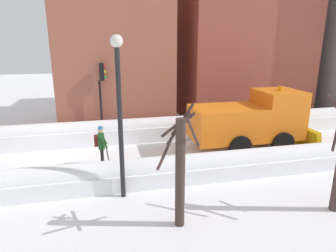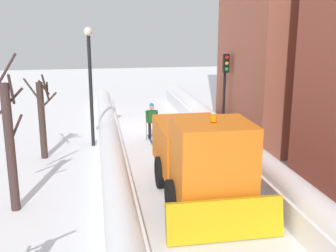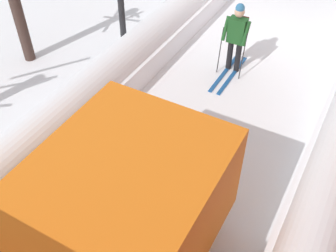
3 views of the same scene
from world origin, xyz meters
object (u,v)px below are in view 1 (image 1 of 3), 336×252
street_lamp (119,100)px  plow_truck (252,120)px  skier (101,144)px  traffic_light_pole (102,87)px  bare_tree_near (180,169)px

street_lamp → plow_truck: bearing=117.6°
skier → street_lamp: street_lamp is taller
traffic_light_pole → bare_tree_near: 8.84m
skier → traffic_light_pole: traffic_light_pole is taller
plow_truck → skier: 7.34m
plow_truck → bare_tree_near: bare_tree_near is taller
bare_tree_near → traffic_light_pole: bearing=-167.1°
bare_tree_near → plow_truck: bearing=136.9°
skier → bare_tree_near: size_ratio=0.50×
plow_truck → skier: size_ratio=3.31×
skier → plow_truck: bearing=94.6°
street_lamp → traffic_light_pole: bearing=-175.8°
plow_truck → skier: plow_truck is taller
skier → traffic_light_pole: size_ratio=0.44×
traffic_light_pole → street_lamp: street_lamp is taller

